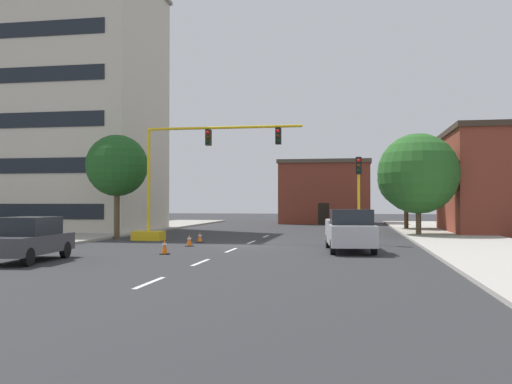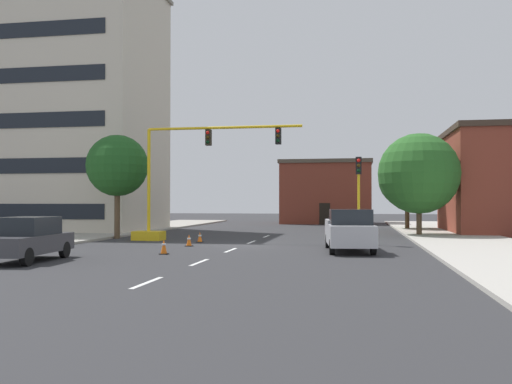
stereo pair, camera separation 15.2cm
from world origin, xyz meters
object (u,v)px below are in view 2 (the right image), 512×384
Objects in this scene: sedan_dark_gray_near_left at (27,239)px; traffic_signal_gantry at (170,202)px; pickup_truck_silver at (349,231)px; traffic_cone_roadside_b at (189,240)px; traffic_light_pole_right at (359,180)px; tree_right_far at (407,179)px; traffic_cone_roadside_a at (200,237)px; tree_right_mid at (419,174)px; tree_left_near at (117,166)px; traffic_cone_roadside_c at (164,247)px.

traffic_signal_gantry is at bearing 82.40° from sedan_dark_gray_near_left.
pickup_truck_silver is 8.85× the size of traffic_cone_roadside_b.
traffic_light_pole_right is 17.16m from tree_right_far.
sedan_dark_gray_near_left is (-16.88, -27.89, -3.32)m from tree_right_far.
tree_right_far is (15.23, 15.53, 1.89)m from traffic_signal_gantry.
traffic_cone_roadside_a is (-9.02, 0.01, -3.24)m from traffic_light_pole_right.
traffic_signal_gantry reaches higher than traffic_cone_roadside_a.
sedan_dark_gray_near_left is at bearing -131.59° from tree_right_mid.
traffic_signal_gantry is at bearing 152.60° from traffic_cone_roadside_a.
tree_left_near is 7.81m from traffic_cone_roadside_a.
traffic_cone_roadside_a is 0.95× the size of traffic_cone_roadside_b.
traffic_cone_roadside_a is (-13.06, -7.76, -3.94)m from tree_right_mid.
tree_right_mid is 9.98× the size of traffic_cone_roadside_c.
traffic_signal_gantry is at bearing 174.25° from traffic_light_pole_right.
tree_right_far is 9.42× the size of traffic_cone_roadside_c.
tree_left_near reaches higher than traffic_light_pole_right.
traffic_cone_roadside_b is (-8.79, -2.92, -3.22)m from traffic_light_pole_right.
tree_right_mid is at bearing 30.72° from traffic_cone_roadside_a.
traffic_light_pole_right is at bearing -0.05° from traffic_cone_roadside_a.
traffic_signal_gantry reaches higher than traffic_cone_roadside_b.
tree_right_far reaches higher than traffic_cone_roadside_c.
traffic_signal_gantry is 11.30m from traffic_light_pole_right.
traffic_signal_gantry is 4.70m from tree_left_near.
pickup_truck_silver reaches higher than traffic_cone_roadside_c.
tree_right_far is 1.42× the size of sedan_dark_gray_near_left.
tree_right_far is (4.05, 16.66, 0.68)m from traffic_light_pole_right.
traffic_light_pole_right is at bearing -8.54° from tree_left_near.
tree_right_mid is 20.13m from traffic_cone_roadside_c.
traffic_cone_roadside_b is (6.33, -5.19, -4.31)m from tree_left_near.
traffic_light_pole_right is 0.73× the size of tree_left_near.
tree_right_far is 21.86m from pickup_truck_silver.
tree_left_near is at bearing 163.78° from traffic_signal_gantry.
pickup_truck_silver reaches higher than sedan_dark_gray_near_left.
tree_left_near is 11.10× the size of traffic_cone_roadside_a.
traffic_signal_gantry is 1.55× the size of tree_left_near.
tree_right_far is at bearing 77.90° from pickup_truck_silver.
tree_right_far is 11.04× the size of traffic_cone_roadside_a.
traffic_cone_roadside_b is at bearing -39.37° from tree_left_near.
tree_left_near reaches higher than traffic_cone_roadside_c.
traffic_light_pole_right reaches higher than traffic_cone_roadside_b.
tree_left_near is 1.19× the size of pickup_truck_silver.
traffic_cone_roadside_a is 0.85× the size of traffic_cone_roadside_c.
tree_right_far reaches higher than pickup_truck_silver.
traffic_cone_roadside_c reaches higher than traffic_cone_roadside_b.
tree_left_near is at bearing 155.24° from pickup_truck_silver.
traffic_signal_gantry is 21.83m from tree_right_far.
tree_right_far is at bearing 58.82° from sedan_dark_gray_near_left.
tree_left_near is (-15.11, 2.27, 1.09)m from traffic_light_pole_right.
traffic_signal_gantry is at bearing -156.42° from tree_right_mid.
pickup_truck_silver is 8.64m from traffic_cone_roadside_c.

